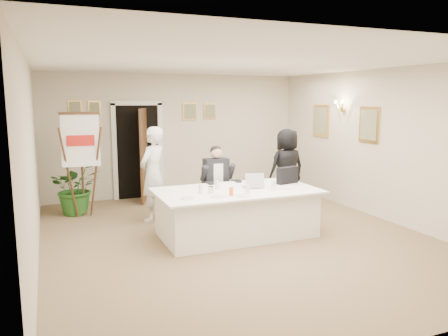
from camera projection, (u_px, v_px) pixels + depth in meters
name	position (u px, v px, depth m)	size (l,w,h in m)	color
floor	(236.00, 237.00, 7.20)	(7.00, 7.00, 0.00)	brown
ceiling	(236.00, 63.00, 6.75)	(6.00, 7.00, 0.02)	white
wall_back	(176.00, 135.00, 10.17)	(6.00, 0.10, 2.80)	beige
wall_front	(398.00, 199.00, 3.77)	(6.00, 0.10, 2.80)	beige
wall_left	(32.00, 163.00, 5.86)	(0.10, 7.00, 2.80)	beige
wall_right	(384.00, 145.00, 8.09)	(0.10, 7.00, 2.80)	beige
doorway	(140.00, 153.00, 9.74)	(1.14, 0.86, 2.20)	black
pictures_back_wall	(141.00, 116.00, 9.78)	(3.40, 0.06, 0.80)	#E7AE4E
pictures_right_wall	(343.00, 123.00, 9.12)	(0.06, 2.20, 0.80)	#E7AE4E
wall_sconce	(341.00, 106.00, 9.04)	(0.20, 0.30, 0.24)	gold
conference_table	(237.00, 212.00, 7.21)	(2.64, 1.41, 0.78)	white
seated_man	(217.00, 183.00, 8.03)	(0.61, 0.65, 1.42)	black
flip_chart	(82.00, 170.00, 8.24)	(0.69, 0.45, 1.96)	#3A2512
standing_man	(153.00, 174.00, 8.02)	(0.64, 0.42, 1.75)	silver
standing_woman	(287.00, 168.00, 9.07)	(0.80, 0.52, 1.64)	black
potted_palm	(76.00, 187.00, 8.54)	(0.96, 0.83, 1.06)	#22551C
laptop	(252.00, 179.00, 7.32)	(0.32, 0.34, 0.28)	#B7BABC
laptop_bag	(287.00, 175.00, 7.64)	(0.42, 0.12, 0.29)	black
paper_stack	(286.00, 187.00, 7.25)	(0.28, 0.20, 0.03)	white
plate_left	(188.00, 198.00, 6.49)	(0.22, 0.22, 0.01)	white
plate_mid	(218.00, 197.00, 6.61)	(0.23, 0.23, 0.01)	white
plate_near	(244.00, 196.00, 6.68)	(0.24, 0.24, 0.01)	white
glass_a	(201.00, 189.00, 6.86)	(0.06, 0.06, 0.14)	silver
glass_b	(248.00, 189.00, 6.88)	(0.06, 0.06, 0.14)	silver
glass_c	(273.00, 186.00, 7.12)	(0.07, 0.07, 0.14)	silver
glass_d	(217.00, 185.00, 7.19)	(0.07, 0.07, 0.14)	silver
oj_glass	(231.00, 192.00, 6.70)	(0.07, 0.07, 0.13)	#FE5F15
steel_jug	(211.00, 190.00, 6.87)	(0.10, 0.10, 0.11)	silver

